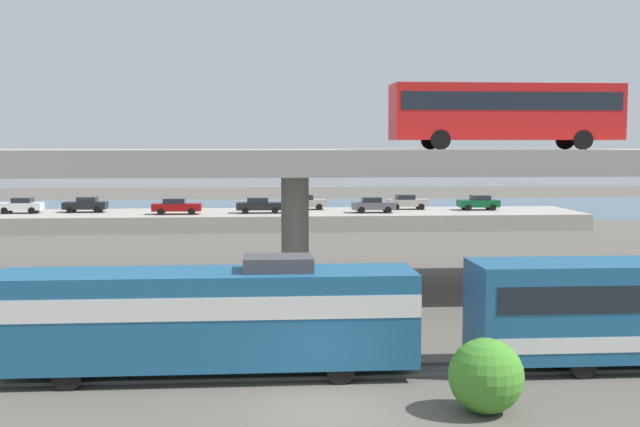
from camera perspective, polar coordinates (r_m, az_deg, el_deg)
ground_plane at (r=25.23m, az=0.44°, el=-13.69°), size 260.00×260.00×0.00m
rail_strip_near at (r=28.30m, az=-0.13°, el=-11.49°), size 110.00×0.12×0.12m
rail_strip_far at (r=29.75m, az=-0.35°, el=-10.67°), size 110.00×0.12×0.12m
train_locomotive at (r=28.55m, az=-9.37°, el=-7.00°), size 15.37×3.04×4.18m
highway_overpass at (r=43.89m, az=-1.78°, el=3.46°), size 96.00×12.29×7.78m
transit_bus_on_overpass at (r=43.88m, az=12.94°, el=7.10°), size 12.00×2.68×3.40m
pier_parking_lot at (r=79.20m, az=-2.94°, el=-0.42°), size 58.84×10.70×1.50m
parked_car_0 at (r=81.70m, az=-16.15°, el=0.62°), size 4.10×1.97×1.50m
parked_car_1 at (r=77.40m, az=-10.07°, el=0.52°), size 4.57×1.82×1.50m
parked_car_2 at (r=78.16m, az=3.76°, el=0.62°), size 4.14×1.83×1.50m
parked_car_3 at (r=81.77m, az=-1.03°, el=0.82°), size 4.11×1.97×1.50m
parked_car_4 at (r=82.43m, az=-20.28°, el=0.55°), size 4.04×1.97×1.50m
parked_car_5 at (r=82.49m, az=6.13°, el=0.82°), size 4.11×1.84×1.50m
parked_car_6 at (r=77.72m, az=-4.27°, el=0.59°), size 4.52×1.82×1.50m
parked_car_7 at (r=82.75m, az=11.09°, el=0.78°), size 4.02×2.00×1.50m
harbor_water at (r=102.17m, az=-3.28°, el=0.34°), size 140.00×36.00×0.01m
shrub_right at (r=25.20m, az=11.59°, el=-11.12°), size 2.26×2.26×2.26m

